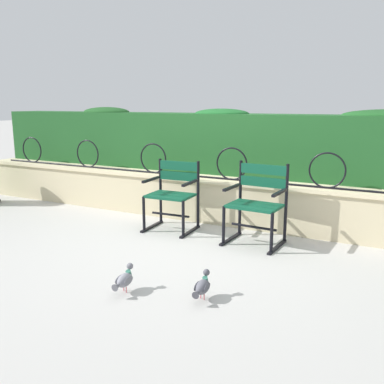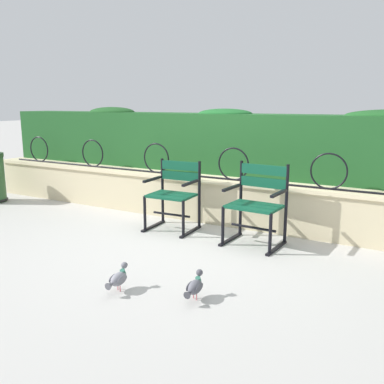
% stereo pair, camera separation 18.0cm
% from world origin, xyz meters
% --- Properties ---
extents(ground_plane, '(60.00, 60.00, 0.00)m').
position_xyz_m(ground_plane, '(0.00, 0.00, 0.00)').
color(ground_plane, '#B7B5AF').
extents(stone_wall, '(8.19, 0.41, 0.59)m').
position_xyz_m(stone_wall, '(0.00, 0.87, 0.30)').
color(stone_wall, beige).
rests_on(stone_wall, ground).
extents(iron_arch_fence, '(7.64, 0.02, 0.42)m').
position_xyz_m(iron_arch_fence, '(-0.32, 0.79, 0.77)').
color(iron_arch_fence, black).
rests_on(iron_arch_fence, stone_wall).
extents(hedge_row, '(8.03, 0.62, 0.90)m').
position_xyz_m(hedge_row, '(0.01, 1.35, 1.02)').
color(hedge_row, '#1E5123').
rests_on(hedge_row, stone_wall).
extents(park_chair_left, '(0.60, 0.55, 0.85)m').
position_xyz_m(park_chair_left, '(-0.38, 0.31, 0.46)').
color(park_chair_left, '#0F4C33').
rests_on(park_chair_left, ground).
extents(park_chair_right, '(0.63, 0.55, 0.90)m').
position_xyz_m(park_chair_right, '(0.72, 0.28, 0.47)').
color(park_chair_right, '#0F4C33').
rests_on(park_chair_right, ground).
extents(pigeon_near_chairs, '(0.12, 0.29, 0.22)m').
position_xyz_m(pigeon_near_chairs, '(0.81, -1.29, 0.11)').
color(pigeon_near_chairs, '#5B5B66').
rests_on(pigeon_near_chairs, ground).
extents(pigeon_far_side, '(0.12, 0.29, 0.22)m').
position_xyz_m(pigeon_far_side, '(0.17, -1.47, 0.11)').
color(pigeon_far_side, gray).
rests_on(pigeon_far_side, ground).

